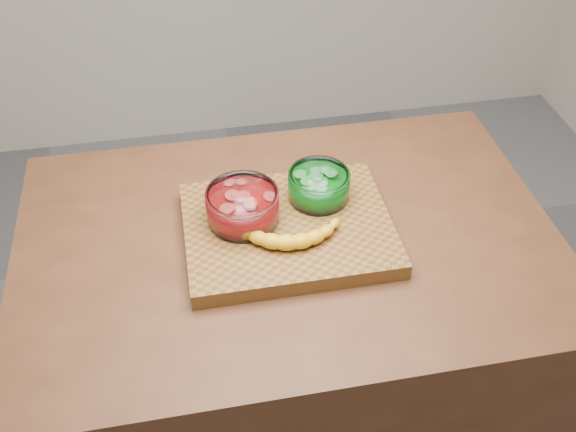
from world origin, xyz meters
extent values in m
cube|color=#4C2A17|center=(0.00, 0.00, 0.45)|extent=(1.20, 0.80, 0.90)
cube|color=brown|center=(0.00, 0.00, 0.92)|extent=(0.45, 0.35, 0.04)
cylinder|color=white|center=(-0.09, 0.03, 0.98)|extent=(0.16, 0.16, 0.07)
cylinder|color=red|center=(-0.09, 0.03, 0.97)|extent=(0.14, 0.14, 0.04)
cylinder|color=#FC524F|center=(-0.09, 0.03, 1.00)|extent=(0.13, 0.13, 0.02)
cylinder|color=white|center=(0.08, 0.07, 0.97)|extent=(0.14, 0.14, 0.06)
cylinder|color=#108518|center=(0.08, 0.07, 0.96)|extent=(0.12, 0.12, 0.04)
cylinder|color=#64CE61|center=(0.08, 0.07, 0.99)|extent=(0.11, 0.11, 0.02)
camera|label=1|loc=(-0.19, -1.00, 1.89)|focal=40.00mm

